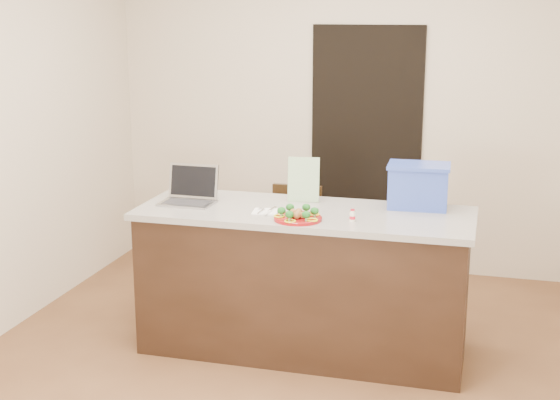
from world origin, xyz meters
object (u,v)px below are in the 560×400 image
(yogurt_bottle, at_px, (352,216))
(laptop, at_px, (190,192))
(blue_box, at_px, (418,186))
(island, at_px, (304,281))
(plate, at_px, (298,218))
(napkin, at_px, (265,211))
(chair, at_px, (294,235))

(yogurt_bottle, relative_size, laptop, 0.22)
(yogurt_bottle, bearing_deg, blue_box, 52.22)
(island, height_order, yogurt_bottle, yogurt_bottle)
(plate, height_order, blue_box, blue_box)
(napkin, xyz_separation_m, yogurt_bottle, (0.55, -0.07, 0.03))
(laptop, relative_size, blue_box, 0.87)
(plate, bearing_deg, laptop, 162.81)
(island, distance_m, blue_box, 0.93)
(island, bearing_deg, laptop, 179.28)
(napkin, bearing_deg, island, 24.52)
(island, relative_size, chair, 2.44)
(blue_box, bearing_deg, laptop, -172.35)
(plate, distance_m, yogurt_bottle, 0.32)
(island, xyz_separation_m, napkin, (-0.22, -0.10, 0.46))
(laptop, bearing_deg, island, 0.36)
(napkin, xyz_separation_m, laptop, (-0.53, 0.11, 0.06))
(yogurt_bottle, bearing_deg, napkin, 172.64)
(plate, distance_m, napkin, 0.27)
(napkin, height_order, blue_box, blue_box)
(yogurt_bottle, bearing_deg, laptop, 170.47)
(yogurt_bottle, xyz_separation_m, blue_box, (0.33, 0.43, 0.11))
(laptop, distance_m, chair, 1.12)
(plate, height_order, chair, plate)
(chair, bearing_deg, island, -73.07)
(napkin, relative_size, chair, 0.18)
(blue_box, height_order, chair, blue_box)
(napkin, relative_size, yogurt_bottle, 2.05)
(island, height_order, blue_box, blue_box)
(chair, bearing_deg, yogurt_bottle, -60.97)
(chair, bearing_deg, plate, -75.87)
(island, relative_size, blue_box, 5.28)
(blue_box, xyz_separation_m, chair, (-0.95, 0.64, -0.58))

